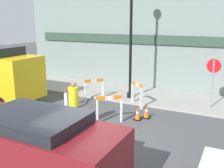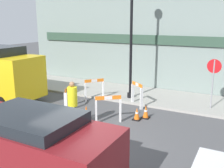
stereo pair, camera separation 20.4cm
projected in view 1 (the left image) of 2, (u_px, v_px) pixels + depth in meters
name	position (u px, v px, depth m)	size (l,w,h in m)	color
ground_plane	(91.00, 148.00, 8.12)	(60.00, 60.00, 0.00)	#4C4C4F
sidewalk_slab	(153.00, 96.00, 13.35)	(18.00, 3.11, 0.11)	#9E9B93
storefront_facade	(164.00, 41.00, 14.12)	(18.00, 0.22, 5.50)	gray
streetlamp_post	(131.00, 18.00, 12.10)	(0.44, 0.44, 6.06)	black
stop_sign	(213.00, 75.00, 11.17)	(0.60, 0.10, 2.15)	gray
barricade_0	(137.00, 94.00, 11.82)	(0.76, 0.63, 1.12)	white
barricade_1	(94.00, 89.00, 12.82)	(0.75, 0.80, 1.05)	white
barricade_2	(68.00, 97.00, 11.59)	(0.43, 0.79, 0.97)	white
barricade_3	(109.00, 108.00, 9.96)	(0.86, 0.72, 1.07)	white
traffic_cone_0	(146.00, 112.00, 10.53)	(0.30, 0.30, 0.54)	black
traffic_cone_1	(138.00, 114.00, 10.34)	(0.30, 0.30, 0.50)	black
traffic_cone_2	(87.00, 112.00, 10.46)	(0.30, 0.30, 0.54)	black
person_worker	(74.00, 104.00, 9.37)	(0.35, 0.35, 1.74)	#33333D
parked_car_1	(35.00, 144.00, 6.24)	(4.39, 1.96, 1.74)	maroon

